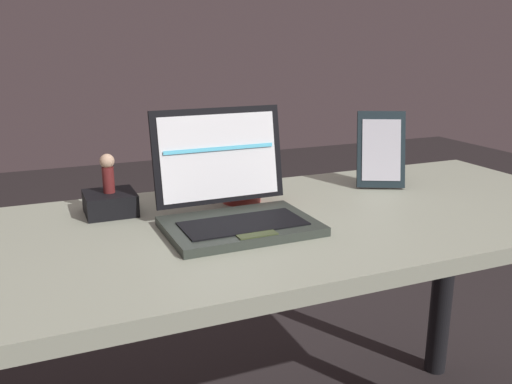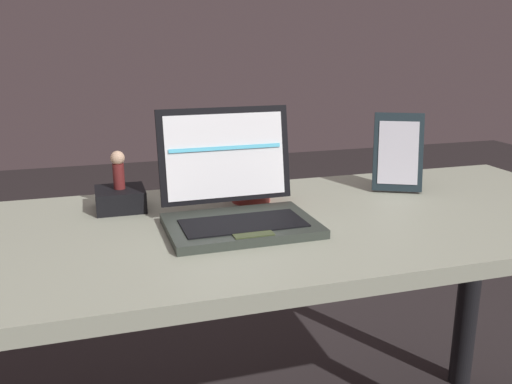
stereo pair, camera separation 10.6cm
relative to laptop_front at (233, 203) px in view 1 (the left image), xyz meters
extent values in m
cube|color=gray|center=(0.09, 0.00, -0.06)|extent=(1.59, 0.65, 0.03)
cylinder|color=black|center=(0.83, 0.26, -0.42)|extent=(0.07, 0.07, 0.68)
cube|color=#2C332D|center=(0.00, -0.04, -0.04)|extent=(0.30, 0.21, 0.02)
cube|color=black|center=(0.00, -0.05, -0.03)|extent=(0.25, 0.12, 0.00)
cube|color=#374122|center=(0.00, -0.12, -0.03)|extent=(0.08, 0.03, 0.00)
cube|color=black|center=(0.00, 0.08, 0.08)|extent=(0.29, 0.05, 0.20)
cube|color=white|center=(0.00, 0.08, 0.08)|extent=(0.26, 0.04, 0.18)
cube|color=#59CCF2|center=(0.00, 0.08, 0.10)|extent=(0.25, 0.01, 0.01)
cube|color=black|center=(0.46, 0.14, 0.05)|extent=(0.14, 0.11, 0.19)
cube|color=silver|center=(0.46, 0.14, 0.05)|extent=(0.11, 0.08, 0.15)
cube|color=black|center=(0.48, 0.17, -0.03)|extent=(0.02, 0.02, 0.03)
cube|color=black|center=(-0.22, 0.18, -0.02)|extent=(0.11, 0.11, 0.05)
cylinder|color=maroon|center=(-0.22, 0.18, 0.03)|extent=(0.03, 0.03, 0.06)
sphere|color=tan|center=(-0.22, 0.18, 0.07)|extent=(0.03, 0.03, 0.03)
cylinder|color=#AB332E|center=(0.08, 0.15, 0.00)|extent=(0.09, 0.09, 0.09)
torus|color=#AB332E|center=(0.14, 0.15, 0.00)|extent=(0.05, 0.01, 0.05)
camera|label=1|loc=(-0.38, -1.00, 0.32)|focal=38.20mm
camera|label=2|loc=(-0.28, -1.04, 0.32)|focal=38.20mm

